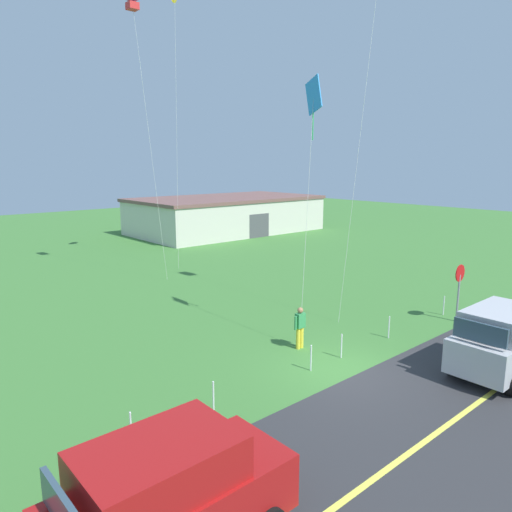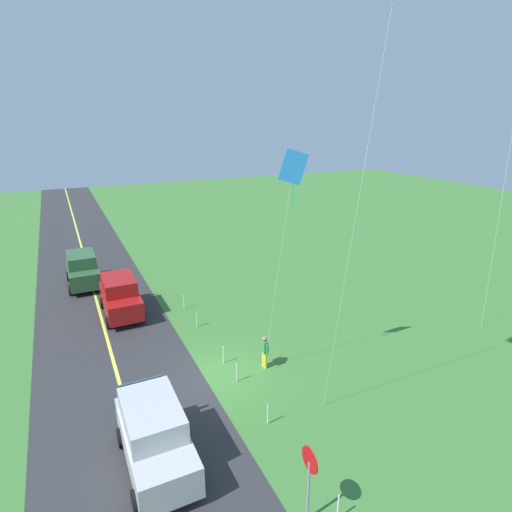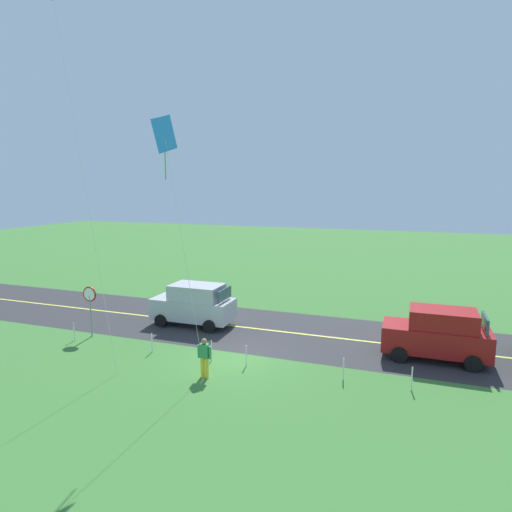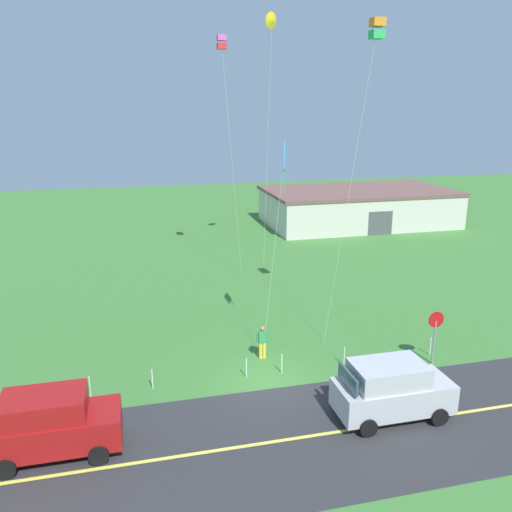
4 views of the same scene
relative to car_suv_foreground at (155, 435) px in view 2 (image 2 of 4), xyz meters
The scene contains 15 objects.
ground_plane 5.37m from the car_suv_foreground, 137.54° to the left, with size 120.00×120.00×0.10m, color #3D7533.
asphalt_road 4.06m from the car_suv_foreground, behind, with size 120.00×7.00×0.00m, color #2D2D30.
road_centre_stripe 4.05m from the car_suv_foreground, behind, with size 120.00×0.16×0.00m, color #E5E04C.
car_suv_foreground is the anchor object (origin of this frame).
car_parked_west_far 17.98m from the car_suv_foreground, behind, with size 4.40×2.12×2.24m.
car_parked_west_near 12.19m from the car_suv_foreground, behind, with size 4.40×2.12×2.24m.
stop_sign 5.28m from the car_suv_foreground, 40.95° to the left, with size 0.76×0.08×2.56m.
person_adult_near 6.81m from the car_suv_foreground, 121.01° to the left, with size 0.58×0.22×1.60m.
kite_red_low 10.51m from the car_suv_foreground, 110.53° to the left, with size 1.32×1.18×10.00m.
fence_post_0 11.98m from the car_suv_foreground, 159.27° to the left, with size 0.05×0.05×0.90m, color silver.
fence_post_1 9.68m from the car_suv_foreground, 154.01° to the left, with size 0.05×0.05×0.90m, color silver.
fence_post_2 6.32m from the car_suv_foreground, 137.66° to the left, with size 0.05×0.05×0.90m, color silver.
fence_post_3 5.26m from the car_suv_foreground, 125.64° to the left, with size 0.05×0.05×0.90m, color silver.
fence_post_4 4.29m from the car_suv_foreground, 90.87° to the left, with size 0.05×0.05×0.90m, color silver.
fence_post_5 6.10m from the car_suv_foreground, 44.34° to the left, with size 0.05×0.05×0.90m, color silver.
Camera 2 is at (15.30, -5.34, 11.06)m, focal length 29.17 mm.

